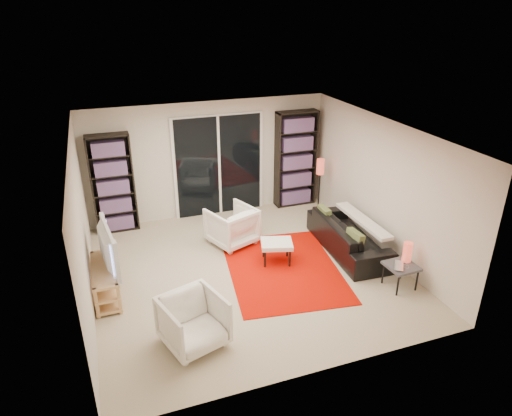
# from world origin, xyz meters

# --- Properties ---
(floor) EXTENTS (5.00, 5.00, 0.00)m
(floor) POSITION_xyz_m (0.00, 0.00, 0.00)
(floor) COLOR beige
(floor) RESTS_ON ground
(wall_back) EXTENTS (5.00, 0.02, 2.40)m
(wall_back) POSITION_xyz_m (0.00, 2.50, 1.20)
(wall_back) COLOR beige
(wall_back) RESTS_ON ground
(wall_front) EXTENTS (5.00, 0.02, 2.40)m
(wall_front) POSITION_xyz_m (0.00, -2.50, 1.20)
(wall_front) COLOR beige
(wall_front) RESTS_ON ground
(wall_left) EXTENTS (0.02, 5.00, 2.40)m
(wall_left) POSITION_xyz_m (-2.50, 0.00, 1.20)
(wall_left) COLOR beige
(wall_left) RESTS_ON ground
(wall_right) EXTENTS (0.02, 5.00, 2.40)m
(wall_right) POSITION_xyz_m (2.50, 0.00, 1.20)
(wall_right) COLOR beige
(wall_right) RESTS_ON ground
(ceiling) EXTENTS (5.00, 5.00, 0.02)m
(ceiling) POSITION_xyz_m (0.00, 0.00, 2.40)
(ceiling) COLOR white
(ceiling) RESTS_ON wall_back
(sliding_door) EXTENTS (1.92, 0.08, 2.16)m
(sliding_door) POSITION_xyz_m (0.20, 2.46, 1.05)
(sliding_door) COLOR white
(sliding_door) RESTS_ON ground
(bookshelf_left) EXTENTS (0.80, 0.30, 1.95)m
(bookshelf_left) POSITION_xyz_m (-1.95, 2.33, 0.98)
(bookshelf_left) COLOR black
(bookshelf_left) RESTS_ON ground
(bookshelf_right) EXTENTS (0.90, 0.30, 2.10)m
(bookshelf_right) POSITION_xyz_m (1.90, 2.33, 1.05)
(bookshelf_right) COLOR black
(bookshelf_right) RESTS_ON ground
(tv_stand) EXTENTS (0.37, 1.16, 0.50)m
(tv_stand) POSITION_xyz_m (-2.29, 0.06, 0.26)
(tv_stand) COLOR #E5B987
(tv_stand) RESTS_ON floor
(tv) EXTENTS (0.28, 1.16, 0.66)m
(tv) POSITION_xyz_m (-2.27, 0.06, 0.83)
(tv) COLOR black
(tv) RESTS_ON tv_stand
(rug) EXTENTS (2.15, 2.70, 0.01)m
(rug) POSITION_xyz_m (0.58, -0.16, 0.01)
(rug) COLOR #BD0B00
(rug) RESTS_ON floor
(sofa) EXTENTS (0.91, 2.08, 0.59)m
(sofa) POSITION_xyz_m (1.95, 0.05, 0.30)
(sofa) COLOR black
(sofa) RESTS_ON floor
(armchair_back) EXTENTS (1.01, 1.02, 0.72)m
(armchair_back) POSITION_xyz_m (0.03, 1.02, 0.36)
(armchair_back) COLOR white
(armchair_back) RESTS_ON floor
(armchair_front) EXTENTS (0.95, 0.97, 0.71)m
(armchair_front) POSITION_xyz_m (-1.26, -1.48, 0.35)
(armchair_front) COLOR white
(armchair_front) RESTS_ON floor
(ottoman) EXTENTS (0.63, 0.57, 0.40)m
(ottoman) POSITION_xyz_m (0.56, 0.09, 0.34)
(ottoman) COLOR white
(ottoman) RESTS_ON floor
(side_table) EXTENTS (0.48, 0.48, 0.40)m
(side_table) POSITION_xyz_m (2.12, -1.27, 0.35)
(side_table) COLOR #414146
(side_table) RESTS_ON floor
(laptop) EXTENTS (0.36, 0.38, 0.03)m
(laptop) POSITION_xyz_m (2.09, -1.33, 0.41)
(laptop) COLOR silver
(laptop) RESTS_ON side_table
(table_lamp) EXTENTS (0.14, 0.14, 0.33)m
(table_lamp) POSITION_xyz_m (2.27, -1.19, 0.56)
(table_lamp) COLOR #E54A33
(table_lamp) RESTS_ON side_table
(floor_lamp) EXTENTS (0.18, 0.18, 1.20)m
(floor_lamp) POSITION_xyz_m (2.19, 1.73, 0.90)
(floor_lamp) COLOR black
(floor_lamp) RESTS_ON floor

